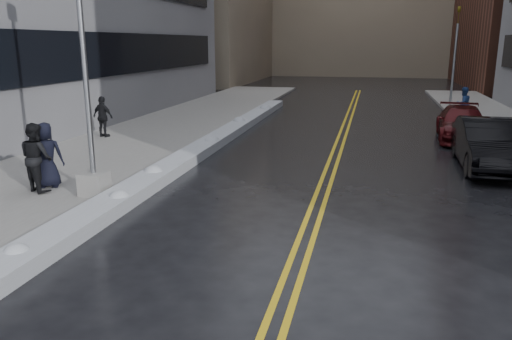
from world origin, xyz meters
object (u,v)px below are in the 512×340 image
Objects in this scene: traffic_signal at (455,53)px; pedestrian_c at (46,155)px; pedestrian_d at (103,117)px; lamppost at (88,104)px; car_maroon at (462,124)px; pedestrian_east at (463,104)px; pedestrian_b at (36,157)px; car_black at (489,145)px.

pedestrian_c is (-13.42, -21.65, -2.35)m from traffic_signal.
lamppost is at bearing 131.11° from pedestrian_d.
lamppost reaches higher than car_maroon.
traffic_signal is (11.80, 22.00, 0.87)m from lamppost.
pedestrian_c is 0.38× the size of car_maroon.
pedestrian_d is 17.66m from pedestrian_east.
car_maroon is (14.82, 3.56, -0.31)m from pedestrian_d.
pedestrian_d is 1.01× the size of pedestrian_east.
pedestrian_c reaches higher than pedestrian_east.
pedestrian_b is at bearing 120.50° from pedestrian_d.
pedestrian_b is 0.38× the size of car_maroon.
pedestrian_c is at bearing 167.89° from lamppost.
pedestrian_b reaches higher than car_black.
pedestrian_d is at bearing 117.94° from lamppost.
pedestrian_d is 14.91m from car_black.
pedestrian_b is 0.37× the size of car_black.
pedestrian_b is 1.08× the size of pedestrian_d.
lamppost is 12.45m from car_black.
pedestrian_b is 0.37m from pedestrian_c.
car_black is at bearing -85.86° from car_maroon.
traffic_signal reaches higher than pedestrian_b.
pedestrian_east reaches higher than car_maroon.
traffic_signal reaches higher than pedestrian_c.
car_black is at bearing 58.07° from pedestrian_east.
car_maroon is at bearing -153.31° from pedestrian_d.
lamppost is 19.73m from pedestrian_east.
pedestrian_east reaches higher than car_black.
lamppost is at bearing -150.39° from car_black.
lamppost is 15.62m from car_maroon.
lamppost is 4.20× the size of pedestrian_c.
traffic_signal is at bearing -119.94° from pedestrian_east.
pedestrian_b is at bearing -153.63° from car_black.
pedestrian_c is at bearing -154.96° from car_black.
pedestrian_c is at bearing -121.79° from traffic_signal.
car_maroon is (-0.75, -4.78, -0.30)m from pedestrian_east.
pedestrian_d is (-15.82, -14.42, -2.39)m from traffic_signal.
traffic_signal is 1.24× the size of car_maroon.
pedestrian_c is 1.07× the size of pedestrian_east.
lamppost is 1.58× the size of car_maroon.
pedestrian_east is at bearing -154.34° from pedestrian_c.
pedestrian_d is 15.24m from car_maroon.
pedestrian_d reaches higher than car_maroon.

